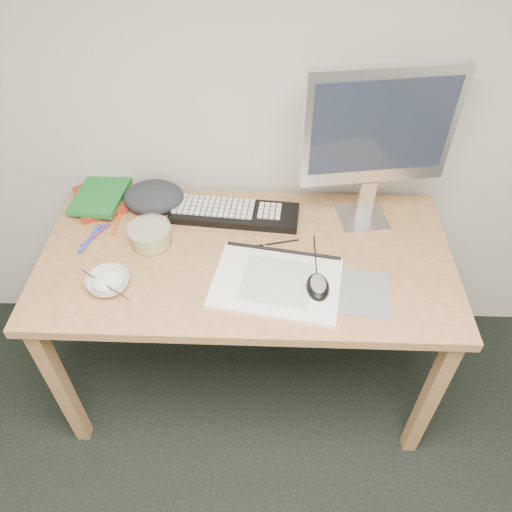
{
  "coord_description": "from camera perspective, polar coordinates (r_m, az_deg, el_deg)",
  "views": [
    {
      "loc": [
        -0.16,
        0.22,
        1.94
      ],
      "look_at": [
        -0.2,
        1.34,
        0.83
      ],
      "focal_mm": 35.0,
      "sensor_mm": 36.0,
      "label": 1
    }
  ],
  "objects": [
    {
      "name": "desk",
      "position": [
        1.76,
        -1.08,
        -1.72
      ],
      "size": [
        1.4,
        0.7,
        0.75
      ],
      "color": "tan",
      "rests_on": "ground"
    },
    {
      "name": "mousepad",
      "position": [
        1.61,
        11.22,
        -4.02
      ],
      "size": [
        0.24,
        0.22,
        0.0
      ],
      "primitive_type": "cube",
      "rotation": [
        0.0,
        0.0,
        -0.12
      ],
      "color": "slate",
      "rests_on": "desk"
    },
    {
      "name": "sketchpad",
      "position": [
        1.6,
        2.36,
        -3.01
      ],
      "size": [
        0.44,
        0.35,
        0.01
      ],
      "primitive_type": "cube",
      "rotation": [
        0.0,
        0.0,
        -0.16
      ],
      "color": "white",
      "rests_on": "desk"
    },
    {
      "name": "keyboard",
      "position": [
        1.84,
        -2.48,
        4.9
      ],
      "size": [
        0.48,
        0.19,
        0.03
      ],
      "primitive_type": "cube",
      "rotation": [
        0.0,
        0.0,
        -0.09
      ],
      "color": "black",
      "rests_on": "desk"
    },
    {
      "name": "monitor",
      "position": [
        1.67,
        13.88,
        13.6
      ],
      "size": [
        0.49,
        0.18,
        0.57
      ],
      "rotation": [
        0.0,
        0.0,
        0.16
      ],
      "color": "silver",
      "rests_on": "desk"
    },
    {
      "name": "mouse",
      "position": [
        1.57,
        7.12,
        -3.21
      ],
      "size": [
        0.08,
        0.12,
        0.04
      ],
      "primitive_type": "ellipsoid",
      "rotation": [
        0.0,
        0.0,
        0.03
      ],
      "color": "black",
      "rests_on": "sketchpad"
    },
    {
      "name": "rice_bowl",
      "position": [
        1.64,
        -16.52,
        -2.93
      ],
      "size": [
        0.17,
        0.17,
        0.04
      ],
      "primitive_type": "imported",
      "rotation": [
        0.0,
        0.0,
        -0.33
      ],
      "color": "silver",
      "rests_on": "desk"
    },
    {
      "name": "chopsticks",
      "position": [
        1.61,
        -16.9,
        -3.14
      ],
      "size": [
        0.19,
        0.13,
        0.02
      ],
      "primitive_type": "cylinder",
      "rotation": [
        0.0,
        1.57,
        -0.59
      ],
      "color": "silver",
      "rests_on": "rice_bowl"
    },
    {
      "name": "fruit_tub",
      "position": [
        1.75,
        -11.98,
        2.31
      ],
      "size": [
        0.18,
        0.18,
        0.07
      ],
      "primitive_type": "cylinder",
      "rotation": [
        0.0,
        0.0,
        0.21
      ],
      "color": "gold",
      "rests_on": "desk"
    },
    {
      "name": "book_red",
      "position": [
        1.99,
        -17.46,
        6.12
      ],
      "size": [
        0.24,
        0.27,
        0.02
      ],
      "primitive_type": "cube",
      "rotation": [
        0.0,
        0.0,
        0.45
      ],
      "color": "maroon",
      "rests_on": "desk"
    },
    {
      "name": "book_green",
      "position": [
        1.98,
        -17.38,
        6.61
      ],
      "size": [
        0.2,
        0.25,
        0.02
      ],
      "primitive_type": "cube",
      "rotation": [
        0.0,
        0.0,
        -0.11
      ],
      "color": "#1B6E2A",
      "rests_on": "book_red"
    },
    {
      "name": "cloth_lump",
      "position": [
        1.91,
        -11.59,
        6.61
      ],
      "size": [
        0.22,
        0.2,
        0.08
      ],
      "primitive_type": "ellipsoid",
      "rotation": [
        0.0,
        0.0,
        -0.28
      ],
      "color": "#25272C",
      "rests_on": "desk"
    },
    {
      "name": "pencil_pink",
      "position": [
        1.71,
        0.21,
        0.83
      ],
      "size": [
        0.18,
        0.04,
        0.01
      ],
      "primitive_type": "cylinder",
      "rotation": [
        0.0,
        1.57,
        -0.19
      ],
      "color": "pink",
      "rests_on": "desk"
    },
    {
      "name": "pencil_tan",
      "position": [
        1.71,
        1.41,
        0.89
      ],
      "size": [
        0.12,
        0.13,
        0.01
      ],
      "primitive_type": "cylinder",
      "rotation": [
        0.0,
        1.57,
        -0.8
      ],
      "color": "tan",
      "rests_on": "desk"
    },
    {
      "name": "pencil_black",
      "position": [
        1.73,
        2.3,
        1.48
      ],
      "size": [
        0.16,
        0.05,
        0.01
      ],
      "primitive_type": "cylinder",
      "rotation": [
        0.0,
        1.57,
        0.24
      ],
      "color": "black",
      "rests_on": "desk"
    },
    {
      "name": "marker_blue",
      "position": [
        1.84,
        -18.44,
        1.89
      ],
      "size": [
        0.05,
        0.14,
        0.01
      ],
      "primitive_type": "cylinder",
      "rotation": [
        0.0,
        1.57,
        1.33
      ],
      "color": "#214BB7",
      "rests_on": "desk"
    },
    {
      "name": "marker_orange",
      "position": [
        1.87,
        -15.64,
        3.57
      ],
      "size": [
        0.01,
        0.13,
        0.01
      ],
      "primitive_type": "cylinder",
      "rotation": [
        0.0,
        1.57,
        1.57
      ],
      "color": "#E4581A",
      "rests_on": "desk"
    },
    {
      "name": "marker_purple",
      "position": [
        1.85,
        -17.86,
        2.35
      ],
      "size": [
        0.08,
        0.13,
        0.01
      ],
      "primitive_type": "cylinder",
      "rotation": [
        0.0,
        1.57,
        1.08
      ],
      "color": "#682791",
      "rests_on": "desk"
    }
  ]
}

